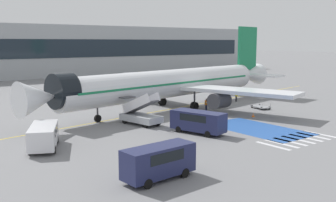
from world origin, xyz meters
The scene contains 21 objects.
ground_plane centered at (0.00, 0.00, 0.00)m, with size 600.00×600.00×0.00m, color slate.
apron_leadline_yellow centered at (0.69, 0.79, 0.00)m, with size 0.20×77.60×0.01m, color gold.
apron_stand_patch_blue centered at (0.69, -14.26, 0.00)m, with size 5.87×10.62×0.01m, color #2856A8.
apron_walkway_bar_0 centered at (-3.51, -19.48, 0.00)m, with size 0.44×3.60×0.01m, color silver.
apron_walkway_bar_1 centered at (-2.31, -19.48, 0.00)m, with size 0.44×3.60×0.01m, color silver.
apron_walkway_bar_2 centered at (-1.11, -19.48, 0.00)m, with size 0.44×3.60×0.01m, color silver.
apron_walkway_bar_3 centered at (0.09, -19.48, 0.00)m, with size 0.44×3.60×0.01m, color silver.
apron_walkway_bar_4 centered at (1.29, -19.48, 0.00)m, with size 0.44×3.60×0.01m, color silver.
apron_walkway_bar_5 centered at (2.49, -19.48, 0.00)m, with size 0.44×3.60×0.01m, color silver.
apron_walkway_bar_6 centered at (3.69, -19.48, 0.00)m, with size 0.44×3.60×0.01m, color silver.
airliner centered at (1.38, 0.91, 3.46)m, with size 43.10×32.39×11.36m.
boarding_stairs_forward centered at (-7.70, -5.04, 0.95)m, with size 2.96×5.48×3.68m.
fuel_tanker centered at (9.05, 22.34, 1.66)m, with size 11.04×3.28×3.30m.
service_van_0 centered at (-16.31, -20.37, 1.34)m, with size 5.12×2.12×2.24m.
service_van_1 centered at (-19.62, -8.43, 1.20)m, with size 4.15×5.71×1.98m.
service_van_2 centered at (-5.57, -12.03, 1.31)m, with size 3.28×5.81×2.19m.
baggage_cart centered at (10.74, -6.25, 0.26)m, with size 2.04×2.87×0.87m.
ground_crew_0 centered at (3.89, -2.92, 0.91)m, with size 0.46×0.30×1.59m.
ground_crew_1 centered at (12.80, 0.13, 0.98)m, with size 0.28×0.45×1.71m.
traffic_cone_0 centered at (5.41, -9.58, 0.23)m, with size 0.41×0.41×0.45m.
terminal_building centered at (9.44, 60.44, 6.62)m, with size 125.17×12.10×13.24m.
Camera 1 is at (-30.63, -40.33, 8.88)m, focal length 42.00 mm.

